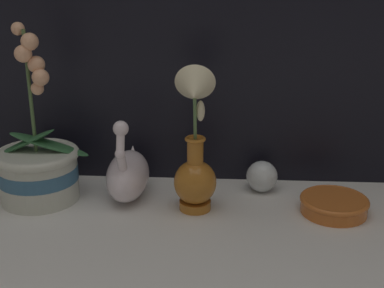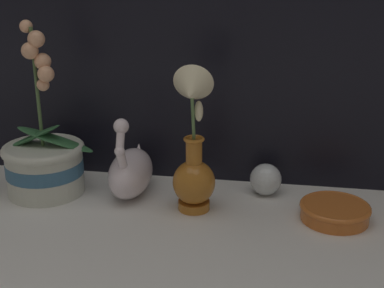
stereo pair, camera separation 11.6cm
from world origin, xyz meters
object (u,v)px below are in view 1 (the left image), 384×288
(swan_figurine, at_px, (128,173))
(blue_vase, at_px, (195,158))
(amber_dish, at_px, (334,204))
(orchid_potted_plant, at_px, (38,166))
(glass_sphere, at_px, (262,176))

(swan_figurine, relative_size, blue_vase, 0.62)
(blue_vase, bearing_deg, amber_dish, 1.49)
(orchid_potted_plant, bearing_deg, swan_figurine, 6.77)
(orchid_potted_plant, distance_m, blue_vase, 0.36)
(orchid_potted_plant, height_order, blue_vase, orchid_potted_plant)
(swan_figurine, bearing_deg, blue_vase, -21.98)
(glass_sphere, height_order, amber_dish, glass_sphere)
(swan_figurine, distance_m, amber_dish, 0.47)
(orchid_potted_plant, xyz_separation_m, amber_dish, (0.66, -0.03, -0.06))
(orchid_potted_plant, bearing_deg, amber_dish, -2.77)
(glass_sphere, distance_m, amber_dish, 0.19)
(orchid_potted_plant, distance_m, glass_sphere, 0.52)
(amber_dish, bearing_deg, orchid_potted_plant, 177.23)
(swan_figurine, xyz_separation_m, amber_dish, (0.46, -0.06, -0.04))
(swan_figurine, xyz_separation_m, blue_vase, (0.16, -0.06, 0.07))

